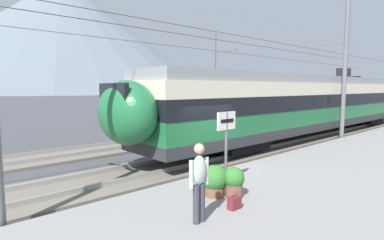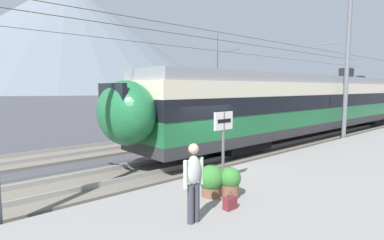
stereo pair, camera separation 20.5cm
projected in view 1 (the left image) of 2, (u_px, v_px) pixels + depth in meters
name	position (u px, v px, depth m)	size (l,w,h in m)	color
ground_plane	(204.00, 171.00, 11.52)	(400.00, 400.00, 0.00)	#424247
platform_slab	(306.00, 195.00, 8.50)	(120.00, 6.14, 0.31)	gray
track_near	(183.00, 164.00, 12.40)	(120.00, 3.00, 0.28)	#6B6359
track_far	(123.00, 147.00, 16.02)	(120.00, 3.00, 0.28)	#6B6359
train_near_platform	(312.00, 102.00, 19.35)	(28.09, 2.95, 4.27)	#2D2D30
train_far_track	(337.00, 96.00, 33.30)	(31.65, 2.99, 4.27)	#2D2D30
catenary_mast_mid	(342.00, 68.00, 17.70)	(46.48, 2.26, 8.26)	slate
catenary_mast_far_side	(216.00, 79.00, 22.97)	(46.48, 2.29, 7.15)	slate
platform_sign	(226.00, 132.00, 8.55)	(0.70, 0.08, 2.16)	#59595B
passenger_walking	(199.00, 179.00, 6.35)	(0.53, 0.22, 1.69)	#383842
handbag_beside_passenger	(234.00, 203.00, 7.15)	(0.32, 0.18, 0.43)	maroon
handbag_near_sign	(233.00, 179.00, 9.10)	(0.32, 0.18, 0.38)	maroon
potted_plant_platform_edge	(215.00, 179.00, 7.97)	(0.68, 0.68, 0.83)	brown
potted_plant_by_shelter	(234.00, 181.00, 7.90)	(0.55, 0.55, 0.79)	brown
mountain_central_peak	(64.00, 36.00, 213.76)	(208.10, 208.10, 78.01)	slate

